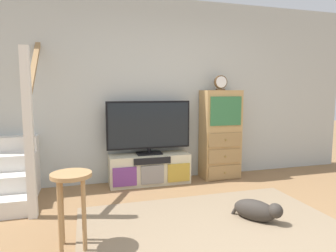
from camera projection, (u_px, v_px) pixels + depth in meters
name	position (u px, v px, depth m)	size (l,w,h in m)	color
back_wall	(165.00, 91.00, 4.47)	(6.40, 0.12, 2.70)	#B2B7B2
area_rug	(215.00, 229.00, 2.85)	(2.60, 1.80, 0.01)	#847056
media_console	(150.00, 169.00, 4.26)	(1.16, 0.38, 0.43)	beige
television	(149.00, 126.00, 4.21)	(1.22, 0.22, 0.77)	black
side_cabinet	(220.00, 135.00, 4.53)	(0.58, 0.38, 1.36)	tan
desk_clock	(221.00, 83.00, 4.41)	(0.20, 0.08, 0.22)	#4C3823
staircase	(1.00, 168.00, 3.73)	(1.00, 1.36, 2.20)	silver
bar_stool_near	(72.00, 192.00, 2.47)	(0.34, 0.34, 0.66)	#A37A4C
dog	(257.00, 210.00, 3.03)	(0.43, 0.47, 0.23)	#332D28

